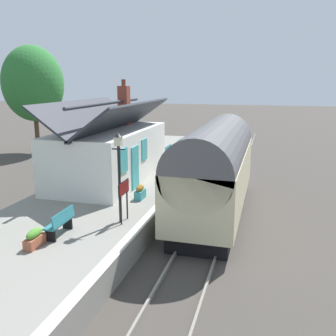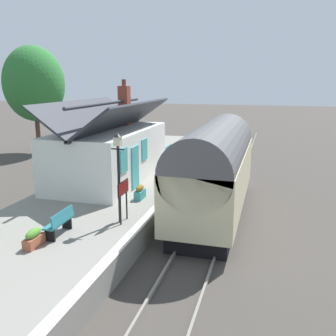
% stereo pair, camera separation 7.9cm
% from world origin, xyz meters
% --- Properties ---
extents(ground_plane, '(160.00, 160.00, 0.00)m').
position_xyz_m(ground_plane, '(0.00, 0.00, 0.00)').
color(ground_plane, '#423D38').
extents(platform, '(32.00, 6.26, 0.95)m').
position_xyz_m(platform, '(0.00, 4.13, 0.48)').
color(platform, gray).
rests_on(platform, ground).
extents(platform_edge_coping, '(32.00, 0.36, 0.02)m').
position_xyz_m(platform_edge_coping, '(0.00, 1.18, 0.96)').
color(platform_edge_coping, beige).
rests_on(platform_edge_coping, platform).
extents(rail_near, '(52.00, 0.08, 0.14)m').
position_xyz_m(rail_near, '(0.00, -1.62, 0.07)').
color(rail_near, gray).
rests_on(rail_near, ground).
extents(rail_far, '(52.00, 0.08, 0.14)m').
position_xyz_m(rail_far, '(0.00, -0.18, 0.07)').
color(rail_far, gray).
rests_on(rail_far, ground).
extents(train, '(9.66, 2.73, 4.32)m').
position_xyz_m(train, '(-1.86, -0.90, 2.22)').
color(train, black).
rests_on(train, ground).
extents(station_building, '(8.49, 4.03, 5.24)m').
position_xyz_m(station_building, '(-0.38, 4.90, 2.42)').
color(station_building, white).
rests_on(station_building, platform).
extents(bench_platform_end, '(1.40, 0.44, 0.88)m').
position_xyz_m(bench_platform_end, '(5.70, 3.46, 1.43)').
color(bench_platform_end, '#26727F').
rests_on(bench_platform_end, platform).
extents(bench_near_building, '(1.41, 0.48, 0.88)m').
position_xyz_m(bench_near_building, '(8.49, 3.36, 1.43)').
color(bench_near_building, '#26727F').
rests_on(bench_near_building, platform).
extents(bench_mid_platform, '(1.41, 0.48, 0.88)m').
position_xyz_m(bench_mid_platform, '(-7.67, 3.50, 1.43)').
color(bench_mid_platform, '#26727F').
rests_on(bench_mid_platform, platform).
extents(planter_by_door, '(1.06, 0.32, 0.57)m').
position_xyz_m(planter_by_door, '(2.07, 1.97, 1.22)').
color(planter_by_door, '#9E5138').
rests_on(planter_by_door, platform).
extents(planter_bench_right, '(0.75, 0.32, 0.64)m').
position_xyz_m(planter_bench_right, '(-3.16, 2.24, 1.26)').
color(planter_bench_right, teal).
rests_on(planter_bench_right, platform).
extents(planter_bench_left, '(0.60, 0.60, 0.87)m').
position_xyz_m(planter_bench_left, '(4.39, 4.86, 1.38)').
color(planter_bench_left, black).
rests_on(planter_bench_left, platform).
extents(planter_edge_far, '(0.44, 0.44, 0.74)m').
position_xyz_m(planter_edge_far, '(4.14, 1.99, 1.34)').
color(planter_edge_far, black).
rests_on(planter_edge_far, platform).
extents(planter_under_sign, '(0.80, 0.32, 0.60)m').
position_xyz_m(planter_under_sign, '(-8.70, 3.82, 1.24)').
color(planter_under_sign, '#9E5138').
rests_on(planter_under_sign, platform).
extents(lamp_post_platform, '(0.32, 0.50, 3.36)m').
position_xyz_m(lamp_post_platform, '(-6.02, 1.99, 3.32)').
color(lamp_post_platform, black).
rests_on(lamp_post_platform, platform).
extents(station_sign_board, '(0.96, 0.06, 1.57)m').
position_xyz_m(station_sign_board, '(-5.93, 1.88, 2.14)').
color(station_sign_board, black).
rests_on(station_sign_board, platform).
extents(tree_mid_background, '(5.04, 5.01, 8.98)m').
position_xyz_m(tree_mid_background, '(9.35, 16.06, 5.86)').
color(tree_mid_background, '#4C3828').
rests_on(tree_mid_background, ground).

